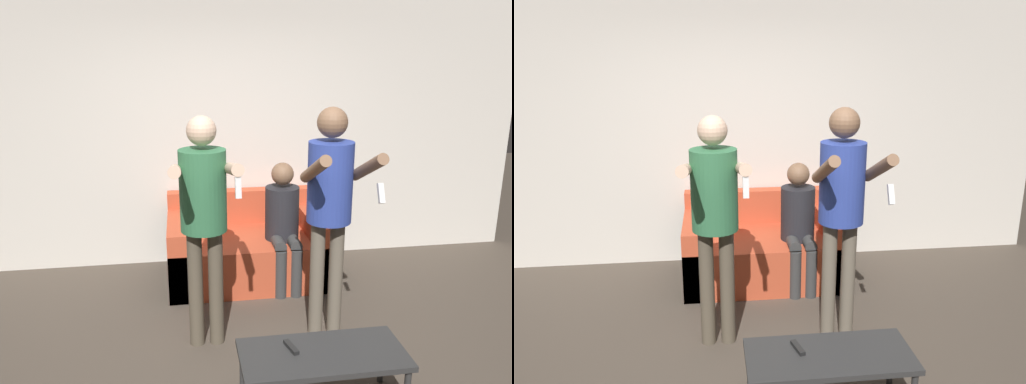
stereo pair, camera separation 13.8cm
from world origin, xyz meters
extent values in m
plane|color=#4C4238|center=(0.00, 0.00, 0.00)|extent=(14.00, 14.00, 0.00)
cube|color=silver|center=(0.00, 2.14, 1.35)|extent=(6.40, 0.06, 2.70)
cube|color=#C64C2D|center=(0.19, 1.59, 0.22)|extent=(1.51, 0.95, 0.45)
cube|color=#C64C2D|center=(0.19, 1.99, 0.62)|extent=(1.51, 0.16, 0.34)
cube|color=#C64C2D|center=(-0.47, 1.59, 0.32)|extent=(0.20, 0.95, 0.64)
cube|color=#C64C2D|center=(0.85, 1.59, 0.32)|extent=(0.20, 0.95, 0.64)
cylinder|color=brown|center=(-0.35, 0.50, 0.46)|extent=(0.11, 0.11, 0.91)
cylinder|color=brown|center=(-0.20, 0.50, 0.46)|extent=(0.11, 0.11, 0.91)
cylinder|color=#337047|center=(-0.27, 0.50, 1.21)|extent=(0.33, 0.33, 0.59)
sphere|color=beige|center=(-0.27, 0.50, 1.63)|extent=(0.21, 0.21, 0.21)
cylinder|color=beige|center=(-0.46, 0.23, 1.42)|extent=(0.08, 0.55, 0.18)
cylinder|color=beige|center=(-0.08, 0.23, 1.42)|extent=(0.08, 0.55, 0.18)
cube|color=white|center=(-0.08, -0.04, 1.36)|extent=(0.04, 0.05, 0.13)
cylinder|color=#6B6051|center=(0.58, 0.50, 0.47)|extent=(0.11, 0.11, 0.93)
cylinder|color=#6B6051|center=(0.73, 0.50, 0.47)|extent=(0.11, 0.11, 0.93)
cylinder|color=#2D429E|center=(0.65, 0.50, 1.23)|extent=(0.33, 0.33, 0.60)
sphere|color=brown|center=(0.65, 0.50, 1.67)|extent=(0.22, 0.22, 0.22)
cylinder|color=brown|center=(0.47, 0.25, 1.39)|extent=(0.08, 0.52, 0.30)
cylinder|color=brown|center=(0.84, 0.25, 1.39)|extent=(0.08, 0.52, 0.30)
cube|color=white|center=(0.84, 0.01, 1.28)|extent=(0.04, 0.08, 0.13)
cylinder|color=#383838|center=(0.43, 1.14, 0.22)|extent=(0.11, 0.11, 0.45)
cylinder|color=#383838|center=(0.57, 1.14, 0.22)|extent=(0.11, 0.11, 0.45)
cylinder|color=#383838|center=(0.43, 1.30, 0.47)|extent=(0.11, 0.32, 0.11)
cylinder|color=#383838|center=(0.57, 1.30, 0.47)|extent=(0.11, 0.32, 0.11)
cylinder|color=#232328|center=(0.50, 1.46, 0.70)|extent=(0.32, 0.32, 0.50)
sphere|color=brown|center=(0.50, 1.46, 1.07)|extent=(0.21, 0.21, 0.21)
cube|color=#2D2D2D|center=(0.39, -0.34, 0.38)|extent=(1.01, 0.46, 0.04)
cylinder|color=#2D2D2D|center=(-0.08, -0.15, 0.18)|extent=(0.04, 0.04, 0.36)
cylinder|color=#2D2D2D|center=(0.85, -0.15, 0.18)|extent=(0.04, 0.04, 0.36)
cube|color=black|center=(0.20, -0.28, 0.41)|extent=(0.07, 0.15, 0.02)
camera|label=1|loc=(-0.42, -2.89, 2.14)|focal=35.00mm
camera|label=2|loc=(-0.28, -2.91, 2.14)|focal=35.00mm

